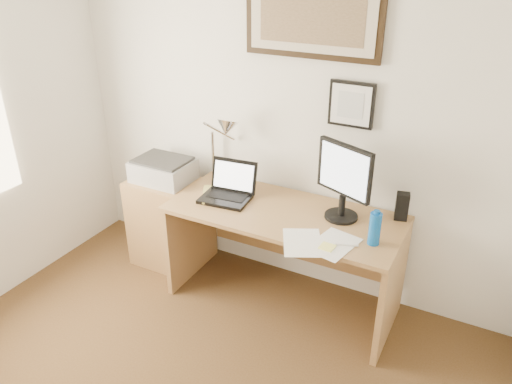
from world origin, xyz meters
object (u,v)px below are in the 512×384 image
Objects in this scene: side_cabinet at (166,221)px; book at (203,195)px; water_bottle at (375,229)px; lcd_monitor at (344,178)px; printer at (163,170)px; laptop at (228,191)px; desk at (288,236)px.

book is at bearing -13.51° from side_cabinet.
lcd_monitor is (-0.28, 0.21, 0.19)m from water_bottle.
book is (0.45, -0.11, 0.40)m from side_cabinet.
side_cabinet is 0.45m from printer.
book is at bearing -159.67° from laptop.
side_cabinet is 1.79m from water_bottle.
water_bottle is at bearing -2.49° from book.
printer is at bearing 173.88° from water_bottle.
side_cabinet is 0.77m from laptop.
laptop is (0.63, -0.04, 0.44)m from side_cabinet.
water_bottle is 1.09m from laptop.
laptop is at bearing -173.69° from lcd_monitor.
lcd_monitor is at bearing 1.07° from printer.
side_cabinet is 0.46× the size of desk.
desk is (1.07, 0.04, 0.15)m from side_cabinet.
desk is 0.54m from laptop.
printer is at bearing -178.93° from lcd_monitor.
book is 0.19m from laptop.
desk is 3.08× the size of lcd_monitor.
desk is at bearing 13.14° from book.
lcd_monitor is (0.37, 0.01, 0.53)m from desk.
lcd_monitor is at bearing 8.92° from book.
laptop is 0.83× the size of printer.
lcd_monitor is at bearing 1.82° from side_cabinet.
side_cabinet is at bearing -117.41° from printer.
desk is 1.10m from printer.
lcd_monitor is at bearing 6.31° from laptop.
book is at bearing 177.51° from water_bottle.
water_bottle is at bearing -5.46° from side_cabinet.
printer reaches higher than side_cabinet.
side_cabinet is 3.51× the size of water_bottle.
side_cabinet is 1.40× the size of lcd_monitor.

